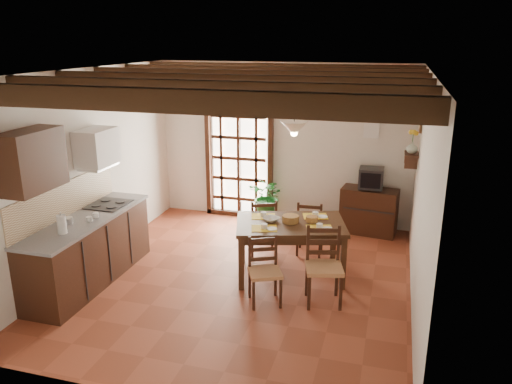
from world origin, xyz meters
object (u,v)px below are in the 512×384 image
(chair_far_left, at_px, (263,236))
(sideboard, at_px, (369,211))
(chair_near_left, at_px, (265,283))
(chair_near_right, at_px, (323,280))
(kitchen_counter, at_px, (89,249))
(pendant_lamp, at_px, (294,127))
(crt_tv, at_px, (371,178))
(chair_far_right, at_px, (310,237))
(dining_table, at_px, (290,229))
(potted_plant, at_px, (268,195))

(chair_far_left, relative_size, sideboard, 0.97)
(chair_near_left, height_order, chair_near_right, chair_near_right)
(kitchen_counter, distance_m, pendant_lamp, 3.19)
(chair_near_right, relative_size, chair_far_left, 1.08)
(chair_near_right, height_order, pendant_lamp, pendant_lamp)
(chair_near_left, xyz_separation_m, crt_tv, (1.09, 2.73, 0.71))
(crt_tv, bearing_deg, pendant_lamp, -117.82)
(chair_near_left, relative_size, sideboard, 0.92)
(sideboard, height_order, crt_tv, crt_tv)
(sideboard, bearing_deg, chair_far_right, -118.58)
(chair_near_left, height_order, chair_far_left, chair_far_left)
(chair_far_right, xyz_separation_m, crt_tv, (0.81, 1.10, 0.70))
(dining_table, distance_m, potted_plant, 1.95)
(pendant_lamp, bearing_deg, chair_near_left, -98.82)
(kitchen_counter, xyz_separation_m, potted_plant, (1.80, 2.69, 0.10))
(chair_far_right, height_order, sideboard, chair_far_right)
(dining_table, bearing_deg, kitchen_counter, -176.89)
(pendant_lamp, bearing_deg, crt_tv, 62.51)
(chair_near_right, relative_size, potted_plant, 0.52)
(chair_near_left, bearing_deg, pendant_lamp, 55.88)
(sideboard, relative_size, pendant_lamp, 1.09)
(kitchen_counter, bearing_deg, crt_tv, 38.73)
(chair_near_left, xyz_separation_m, pendant_lamp, (0.14, 0.92, 1.81))
(kitchen_counter, height_order, dining_table, kitchen_counter)
(sideboard, bearing_deg, kitchen_counter, -133.61)
(chair_near_right, bearing_deg, potted_plant, 104.02)
(chair_far_left, bearing_deg, kitchen_counter, 14.32)
(kitchen_counter, height_order, pendant_lamp, pendant_lamp)
(kitchen_counter, xyz_separation_m, chair_near_right, (3.13, 0.29, -0.17))
(dining_table, xyz_separation_m, pendant_lamp, (0.00, 0.10, 1.39))
(sideboard, bearing_deg, chair_near_left, -104.04)
(dining_table, xyz_separation_m, chair_near_left, (-0.14, -0.82, -0.42))
(chair_near_left, xyz_separation_m, chair_far_right, (0.28, 1.64, 0.00))
(potted_plant, relative_size, pendant_lamp, 2.18)
(chair_near_left, distance_m, potted_plant, 2.70)
(chair_near_left, height_order, potted_plant, potted_plant)
(chair_near_left, xyz_separation_m, sideboard, (1.09, 2.74, 0.13))
(chair_far_left, distance_m, chair_far_right, 0.72)
(chair_near_right, relative_size, crt_tv, 2.45)
(dining_table, xyz_separation_m, potted_plant, (-0.77, 1.79, -0.12))
(chair_far_right, bearing_deg, kitchen_counter, 29.21)
(dining_table, height_order, chair_near_left, chair_near_left)
(chair_far_left, height_order, potted_plant, potted_plant)
(kitchen_counter, distance_m, chair_near_right, 3.15)
(chair_far_left, distance_m, pendant_lamp, 1.95)
(chair_near_left, relative_size, potted_plant, 0.46)
(kitchen_counter, height_order, chair_far_right, kitchen_counter)
(chair_near_left, relative_size, pendant_lamp, 1.00)
(chair_near_left, bearing_deg, kitchen_counter, 156.70)
(sideboard, distance_m, potted_plant, 1.73)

